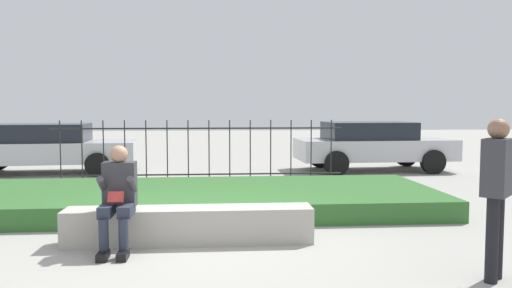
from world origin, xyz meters
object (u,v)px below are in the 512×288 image
Objects in this scene: car_parked_right at (372,145)px; person_passerby at (496,186)px; stone_bench at (190,227)px; car_parked_left at (43,147)px; person_seated_reader at (118,194)px.

car_parked_right is 2.61× the size of person_passerby.
stone_bench is at bearing -125.63° from car_parked_right.
person_passerby is (-1.45, -8.40, 0.24)m from car_parked_right.
car_parked_right is at bearing 56.45° from stone_bench.
stone_bench is 0.66× the size of car_parked_left.
person_passerby is at bearing -19.17° from person_seated_reader.
person_seated_reader is at bearing -129.12° from car_parked_right.
stone_bench is 0.99m from person_seated_reader.
person_passerby is at bearing -101.90° from car_parked_right.
car_parked_right is at bearing 52.96° from person_seated_reader.
car_parked_left is (-3.28, 7.21, 0.00)m from person_seated_reader.
car_parked_left is 1.13× the size of car_parked_right.
person_seated_reader is (-0.82, -0.26, 0.48)m from stone_bench.
car_parked_left is 11.16m from person_passerby.
person_passerby is at bearing -27.83° from stone_bench.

